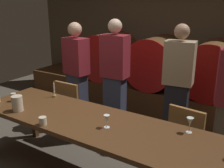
% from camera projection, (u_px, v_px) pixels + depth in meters
% --- Properties ---
extents(back_wall, '(6.06, 0.24, 2.42)m').
position_uv_depth(back_wall, '(168.00, 43.00, 4.95)').
color(back_wall, brown).
rests_on(back_wall, ground).
extents(barrel_shelf, '(5.46, 0.90, 0.50)m').
position_uv_depth(barrel_shelf, '(154.00, 98.00, 4.80)').
color(barrel_shelf, '#4C2D16').
rests_on(barrel_shelf, ground).
extents(wine_barrel_left, '(0.89, 0.92, 0.89)m').
position_uv_depth(wine_barrel_left, '(110.00, 56.00, 5.08)').
color(wine_barrel_left, brown).
rests_on(wine_barrel_left, barrel_shelf).
extents(wine_barrel_center, '(0.89, 0.92, 0.89)m').
position_uv_depth(wine_barrel_center, '(157.00, 62.00, 4.57)').
color(wine_barrel_center, '#513319').
rests_on(wine_barrel_center, barrel_shelf).
extents(wine_barrel_right, '(0.89, 0.92, 0.89)m').
position_uv_depth(wine_barrel_right, '(214.00, 69.00, 4.08)').
color(wine_barrel_right, brown).
rests_on(wine_barrel_right, barrel_shelf).
extents(dining_table, '(2.91, 0.82, 0.75)m').
position_uv_depth(dining_table, '(94.00, 126.00, 2.75)').
color(dining_table, '#4C2D16').
rests_on(dining_table, ground).
extents(chair_left, '(0.40, 0.40, 0.88)m').
position_uv_depth(chair_left, '(72.00, 106.00, 3.80)').
color(chair_left, brown).
rests_on(chair_left, ground).
extents(chair_right, '(0.44, 0.44, 0.88)m').
position_uv_depth(chair_right, '(188.00, 138.00, 2.92)').
color(chair_right, brown).
rests_on(chair_right, ground).
extents(guest_far_left, '(0.41, 0.29, 1.67)m').
position_uv_depth(guest_far_left, '(77.00, 74.00, 4.11)').
color(guest_far_left, '#33384C').
rests_on(guest_far_left, ground).
extents(guest_center_left, '(0.39, 0.26, 1.74)m').
position_uv_depth(guest_center_left, '(115.00, 78.00, 3.80)').
color(guest_center_left, '#33384C').
rests_on(guest_center_left, ground).
extents(guest_center_right, '(0.41, 0.29, 1.70)m').
position_uv_depth(guest_center_right, '(177.00, 87.00, 3.46)').
color(guest_center_right, black).
rests_on(guest_center_right, ground).
extents(candle_center, '(0.05, 0.05, 0.22)m').
position_uv_depth(candle_center, '(54.00, 92.00, 3.41)').
color(candle_center, olive).
rests_on(candle_center, dining_table).
extents(pitcher, '(0.12, 0.12, 0.18)m').
position_uv_depth(pitcher, '(17.00, 103.00, 2.96)').
color(pitcher, beige).
rests_on(pitcher, dining_table).
extents(wine_glass_left, '(0.06, 0.06, 0.14)m').
position_uv_depth(wine_glass_left, '(107.00, 119.00, 2.56)').
color(wine_glass_left, white).
rests_on(wine_glass_left, dining_table).
extents(wine_glass_center, '(0.07, 0.07, 0.16)m').
position_uv_depth(wine_glass_center, '(190.00, 122.00, 2.46)').
color(wine_glass_center, silver).
rests_on(wine_glass_center, dining_table).
extents(cup_center, '(0.06, 0.06, 0.11)m').
position_uv_depth(cup_center, '(14.00, 97.00, 3.26)').
color(cup_center, beige).
rests_on(cup_center, dining_table).
extents(cup_right, '(0.08, 0.08, 0.09)m').
position_uv_depth(cup_right, '(43.00, 121.00, 2.64)').
color(cup_right, beige).
rests_on(cup_right, dining_table).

